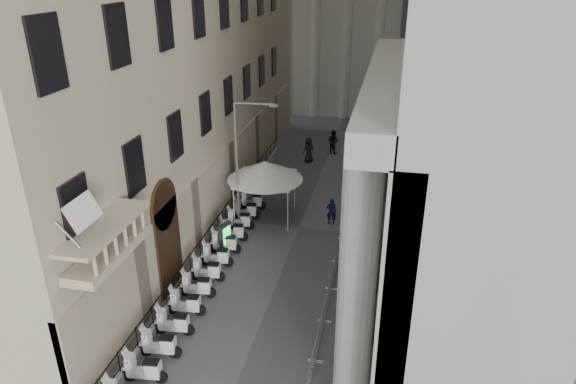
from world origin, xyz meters
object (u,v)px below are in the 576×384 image
street_lamp (241,156)px  pedestrian_b (333,142)px  pedestrian_a (331,211)px  info_kiosk (225,238)px  security_tent (266,172)px

street_lamp → pedestrian_b: 14.77m
street_lamp → pedestrian_b: street_lamp is taller
pedestrian_b → pedestrian_a: bearing=127.0°
street_lamp → info_kiosk: 4.65m
street_lamp → security_tent: bearing=48.1°
street_lamp → info_kiosk: size_ratio=4.41×
street_lamp → info_kiosk: street_lamp is taller
street_lamp → pedestrian_b: (3.50, 13.93, -3.48)m
security_tent → pedestrian_b: bearing=79.0°
street_lamp → pedestrian_a: size_ratio=4.52×
security_tent → pedestrian_b: security_tent is taller
security_tent → info_kiosk: (-1.23, -4.34, -2.21)m
info_kiosk → pedestrian_a: bearing=59.0°
pedestrian_a → info_kiosk: bearing=32.9°
street_lamp → pedestrian_a: street_lamp is taller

